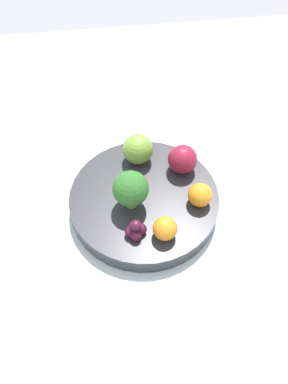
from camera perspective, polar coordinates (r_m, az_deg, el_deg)
ground_plane at (r=0.69m, az=0.00°, el=-3.07°), size 6.00×6.00×0.00m
table_surface at (r=0.68m, az=0.00°, el=-2.61°), size 1.20×1.20×0.02m
bowl at (r=0.66m, az=0.00°, el=-1.35°), size 0.26×0.26×0.03m
broccoli at (r=0.60m, az=-2.06°, el=0.44°), size 0.06×0.06×0.07m
apple_red at (r=0.67m, az=5.90°, el=4.98°), size 0.05×0.05×0.05m
apple_green at (r=0.68m, az=-0.70°, el=6.56°), size 0.06×0.06×0.06m
orange_front at (r=0.63m, az=8.54°, el=-0.45°), size 0.04×0.04×0.04m
orange_back at (r=0.59m, az=3.21°, el=-5.58°), size 0.04×0.04×0.04m
grape_cluster at (r=0.59m, az=-1.32°, el=-5.76°), size 0.04×0.04×0.03m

